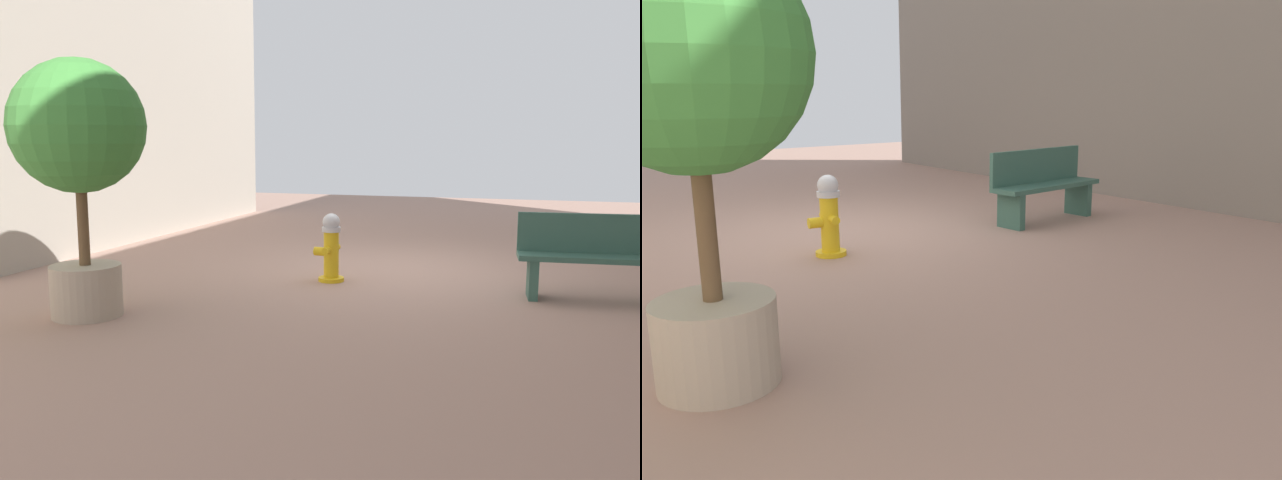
{
  "view_description": "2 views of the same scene",
  "coord_description": "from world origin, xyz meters",
  "views": [
    {
      "loc": [
        -1.75,
        8.85,
        1.78
      ],
      "look_at": [
        0.23,
        2.72,
        0.8
      ],
      "focal_mm": 37.51,
      "sensor_mm": 36.0,
      "label": 1
    },
    {
      "loc": [
        3.47,
        6.92,
        1.7
      ],
      "look_at": [
        0.29,
        2.78,
        0.46
      ],
      "focal_mm": 35.24,
      "sensor_mm": 36.0,
      "label": 2
    }
  ],
  "objects": [
    {
      "name": "ground_plane",
      "position": [
        0.0,
        0.0,
        0.0
      ],
      "size": [
        23.4,
        23.4,
        0.0
      ],
      "primitive_type": "plane",
      "color": "#9E7A6B"
    },
    {
      "name": "fire_hydrant",
      "position": [
        0.65,
        0.96,
        0.43
      ],
      "size": [
        0.39,
        0.42,
        0.86
      ],
      "color": "gold",
      "rests_on": "ground_plane"
    },
    {
      "name": "bench_near",
      "position": [
        -2.45,
        0.99,
        0.5
      ],
      "size": [
        1.75,
        0.59,
        0.95
      ],
      "color": "#33594C",
      "rests_on": "ground_plane"
    },
    {
      "name": "planter_tree",
      "position": [
        2.51,
        3.31,
        1.73
      ],
      "size": [
        1.31,
        1.31,
        2.56
      ],
      "color": "tan",
      "rests_on": "ground_plane"
    }
  ]
}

